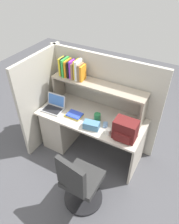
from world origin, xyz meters
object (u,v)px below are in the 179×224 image
(laptop, at_px, (54,106))
(office_chair, at_px, (80,184))
(computer_mouse, at_px, (105,125))
(tissue_box, at_px, (91,125))
(backpack, at_px, (125,130))
(snack_canister, at_px, (97,117))
(paper_cup, at_px, (108,132))

(laptop, bearing_deg, office_chair, -39.96)
(laptop, relative_size, computer_mouse, 3.10)
(laptop, relative_size, tissue_box, 1.46)
(laptop, relative_size, backpack, 1.07)
(tissue_box, distance_m, snack_canister, 0.17)
(backpack, distance_m, office_chair, 0.89)
(computer_mouse, bearing_deg, tissue_box, -162.92)
(backpack, bearing_deg, tissue_box, -174.43)
(laptop, distance_m, computer_mouse, 0.86)
(computer_mouse, height_order, tissue_box, tissue_box)
(computer_mouse, xyz_separation_m, snack_canister, (-0.15, 0.04, 0.05))
(paper_cup, xyz_separation_m, snack_canister, (-0.25, 0.18, 0.02))
(tissue_box, height_order, snack_canister, snack_canister)
(computer_mouse, distance_m, tissue_box, 0.20)
(paper_cup, relative_size, office_chair, 0.10)
(backpack, bearing_deg, snack_canister, 164.73)
(tissue_box, bearing_deg, snack_canister, 79.52)
(computer_mouse, height_order, paper_cup, paper_cup)
(backpack, bearing_deg, paper_cup, -167.31)
(backpack, relative_size, paper_cup, 3.37)
(backpack, distance_m, computer_mouse, 0.35)
(backpack, bearing_deg, computer_mouse, 164.38)
(computer_mouse, distance_m, snack_canister, 0.16)
(paper_cup, height_order, snack_canister, snack_canister)
(backpack, xyz_separation_m, office_chair, (-0.27, -0.70, -0.47))
(laptop, xyz_separation_m, snack_canister, (0.71, 0.07, 0.01))
(backpack, relative_size, office_chair, 0.32)
(snack_canister, distance_m, office_chair, 0.94)
(laptop, height_order, tissue_box, laptop)
(laptop, height_order, backpack, backpack)
(paper_cup, distance_m, snack_canister, 0.31)
(computer_mouse, height_order, snack_canister, snack_canister)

